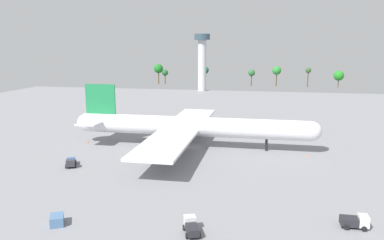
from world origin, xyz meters
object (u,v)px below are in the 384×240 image
safety_cone_tail (88,141)px  control_tower (202,57)px  safety_cone_nose (308,155)px  cargo_airplane (190,127)px  cargo_container_aft (57,220)px  maintenance_van (71,162)px  pushback_tractor (355,221)px  catering_truck (191,226)px  fuel_truck (106,125)px

safety_cone_tail → control_tower: control_tower is taller
safety_cone_nose → safety_cone_tail: size_ratio=1.04×
cargo_airplane → control_tower: 142.60m
cargo_container_aft → safety_cone_tail: bearing=111.0°
maintenance_van → cargo_container_aft: size_ratio=1.58×
cargo_container_aft → safety_cone_nose: cargo_container_aft is taller
cargo_container_aft → control_tower: size_ratio=0.10×
safety_cone_nose → control_tower: size_ratio=0.02×
safety_cone_nose → control_tower: (-53.00, 144.07, 21.56)m
cargo_airplane → maintenance_van: 34.90m
cargo_airplane → pushback_tractor: size_ratio=16.63×
catering_truck → safety_cone_tail: 65.73m
catering_truck → safety_cone_nose: catering_truck is taller
cargo_airplane → safety_cone_nose: (33.24, -3.74, -5.76)m
maintenance_van → safety_cone_tail: bearing=106.2°
fuel_truck → cargo_container_aft: size_ratio=1.29×
cargo_airplane → safety_cone_nose: size_ratio=103.46×
pushback_tractor → cargo_airplane: bearing=129.5°
maintenance_van → safety_cone_tail: size_ratio=8.49×
safety_cone_nose → control_tower: 155.02m
fuel_truck → control_tower: (15.58, 119.33, 20.95)m
maintenance_van → pushback_tractor: size_ratio=1.31×
catering_truck → control_tower: (-30.29, 191.63, 20.77)m
maintenance_van → catering_truck: 45.33m
catering_truck → cargo_container_aft: catering_truck is taller
cargo_airplane → cargo_container_aft: size_ratio=20.04×
fuel_truck → control_tower: size_ratio=0.13×
control_tower → cargo_container_aft: bearing=-87.7°
safety_cone_tail → fuel_truck: bearing=99.1°
fuel_truck → safety_cone_nose: bearing=-19.8°
maintenance_van → control_tower: 165.26m
fuel_truck → control_tower: 122.16m
fuel_truck → control_tower: control_tower is taller
fuel_truck → catering_truck: 85.62m
fuel_truck → cargo_container_aft: fuel_truck is taller
cargo_container_aft → maintenance_van: bearing=114.5°
safety_cone_nose → control_tower: bearing=110.2°
pushback_tractor → safety_cone_nose: 40.78m
catering_truck → safety_cone_tail: (-42.34, 50.28, -0.80)m
maintenance_van → safety_cone_nose: bearing=18.7°
catering_truck → cargo_container_aft: 22.57m
pushback_tractor → cargo_container_aft: pushback_tractor is taller
cargo_container_aft → safety_cone_nose: size_ratio=5.16×
maintenance_van → pushback_tractor: pushback_tractor is taller
catering_truck → safety_cone_tail: catering_truck is taller
fuel_truck → safety_cone_nose: (68.58, -24.73, -0.61)m
catering_truck → control_tower: size_ratio=0.13×
cargo_airplane → pushback_tractor: 57.69m
catering_truck → pushback_tractor: bearing=14.9°
pushback_tractor → control_tower: size_ratio=0.12×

